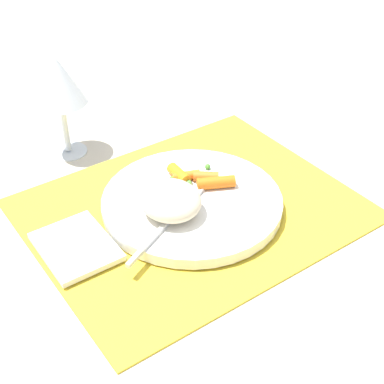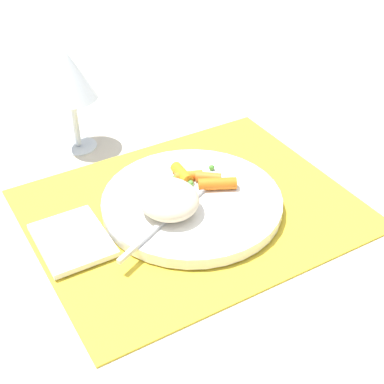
% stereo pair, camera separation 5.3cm
% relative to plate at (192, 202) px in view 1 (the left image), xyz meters
% --- Properties ---
extents(ground_plane, '(2.40, 2.40, 0.00)m').
position_rel_plate_xyz_m(ground_plane, '(0.00, 0.00, -0.01)').
color(ground_plane, beige).
extents(placemat, '(0.45, 0.36, 0.01)m').
position_rel_plate_xyz_m(placemat, '(0.00, 0.00, -0.01)').
color(placemat, gold).
rests_on(placemat, ground_plane).
extents(plate, '(0.26, 0.26, 0.02)m').
position_rel_plate_xyz_m(plate, '(0.00, 0.00, 0.00)').
color(plate, white).
rests_on(plate, placemat).
extents(rice_mound, '(0.08, 0.09, 0.04)m').
position_rel_plate_xyz_m(rice_mound, '(-0.04, -0.01, 0.03)').
color(rice_mound, beige).
rests_on(rice_mound, plate).
extents(carrot_portion, '(0.07, 0.09, 0.02)m').
position_rel_plate_xyz_m(carrot_portion, '(0.03, 0.02, 0.02)').
color(carrot_portion, orange).
rests_on(carrot_portion, plate).
extents(pea_scatter, '(0.07, 0.05, 0.01)m').
position_rel_plate_xyz_m(pea_scatter, '(0.02, 0.02, 0.01)').
color(pea_scatter, '#489430').
rests_on(pea_scatter, plate).
extents(fork, '(0.19, 0.10, 0.01)m').
position_rel_plate_xyz_m(fork, '(-0.03, -0.02, 0.01)').
color(fork, silver).
rests_on(fork, plate).
extents(wine_glass, '(0.08, 0.08, 0.17)m').
position_rel_plate_xyz_m(wine_glass, '(-0.08, 0.24, 0.11)').
color(wine_glass, silver).
rests_on(wine_glass, ground_plane).
extents(napkin, '(0.09, 0.11, 0.01)m').
position_rel_plate_xyz_m(napkin, '(-0.17, 0.01, -0.00)').
color(napkin, white).
rests_on(napkin, placemat).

